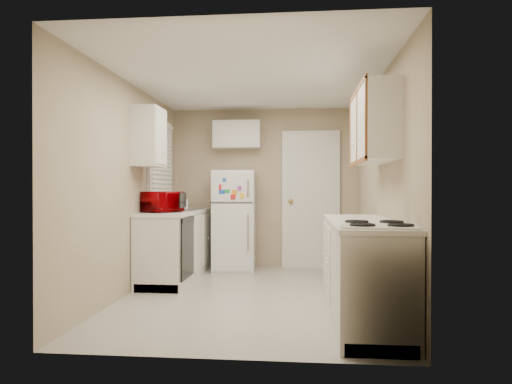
{
  "coord_description": "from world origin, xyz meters",
  "views": [
    {
      "loc": [
        0.52,
        -5.03,
        1.19
      ],
      "look_at": [
        0.0,
        0.5,
        1.15
      ],
      "focal_mm": 32.0,
      "sensor_mm": 36.0,
      "label": 1
    }
  ],
  "objects": [
    {
      "name": "cabinet_over_fridge",
      "position": [
        -0.4,
        1.75,
        2.0
      ],
      "size": [
        0.7,
        0.3,
        0.4
      ],
      "primitive_type": "cube",
      "color": "silver",
      "rests_on": "wall_back"
    },
    {
      "name": "upper_cabinet_left",
      "position": [
        -1.25,
        0.22,
        1.8
      ],
      "size": [
        0.3,
        0.45,
        0.7
      ],
      "primitive_type": "cube",
      "color": "silver",
      "rests_on": "wall_left"
    },
    {
      "name": "window_blinds",
      "position": [
        -1.36,
        1.05,
        1.6
      ],
      "size": [
        0.1,
        0.98,
        1.08
      ],
      "primitive_type": "cube",
      "color": "silver",
      "rests_on": "wall_left"
    },
    {
      "name": "refrigerator",
      "position": [
        -0.42,
        1.53,
        0.72
      ],
      "size": [
        0.62,
        0.61,
        1.45
      ],
      "primitive_type": "cube",
      "rotation": [
        0.0,
        0.0,
        0.05
      ],
      "color": "silver",
      "rests_on": "floor"
    },
    {
      "name": "wall_right",
      "position": [
        1.4,
        0.0,
        1.2
      ],
      "size": [
        3.8,
        3.8,
        0.0
      ],
      "primitive_type": "plane",
      "color": "tan",
      "rests_on": "floor"
    },
    {
      "name": "right_counter",
      "position": [
        1.1,
        -0.8,
        0.45
      ],
      "size": [
        0.6,
        2.0,
        0.9
      ],
      "primitive_type": "cube",
      "color": "silver",
      "rests_on": "floor"
    },
    {
      "name": "upper_cabinet_right",
      "position": [
        1.25,
        -0.5,
        1.8
      ],
      "size": [
        0.3,
        1.2,
        0.7
      ],
      "primitive_type": "cube",
      "color": "silver",
      "rests_on": "wall_right"
    },
    {
      "name": "interior_door",
      "position": [
        0.7,
        1.86,
        1.02
      ],
      "size": [
        0.86,
        0.06,
        2.08
      ],
      "primitive_type": "cube",
      "color": "silver",
      "rests_on": "floor"
    },
    {
      "name": "floor",
      "position": [
        0.0,
        0.0,
        0.0
      ],
      "size": [
        3.8,
        3.8,
        0.0
      ],
      "primitive_type": "plane",
      "color": "beige",
      "rests_on": "ground"
    },
    {
      "name": "wall_front",
      "position": [
        0.0,
        -1.9,
        1.2
      ],
      "size": [
        2.8,
        2.8,
        0.0
      ],
      "primitive_type": "plane",
      "color": "tan",
      "rests_on": "floor"
    },
    {
      "name": "sink",
      "position": [
        -1.1,
        1.05,
        0.86
      ],
      "size": [
        0.54,
        0.74,
        0.16
      ],
      "primitive_type": "cube",
      "color": "gray",
      "rests_on": "left_counter"
    },
    {
      "name": "dishwasher",
      "position": [
        -0.81,
        0.3,
        0.49
      ],
      "size": [
        0.03,
        0.58,
        0.72
      ],
      "primitive_type": "cube",
      "color": "black",
      "rests_on": "floor"
    },
    {
      "name": "soap_bottle",
      "position": [
        -1.11,
        1.32,
        1.0
      ],
      "size": [
        0.12,
        0.12,
        0.21
      ],
      "primitive_type": "imported",
      "rotation": [
        0.0,
        0.0,
        -0.41
      ],
      "color": "silver",
      "rests_on": "left_counter"
    },
    {
      "name": "wall_left",
      "position": [
        -1.4,
        0.0,
        1.2
      ],
      "size": [
        3.8,
        3.8,
        0.0
      ],
      "primitive_type": "plane",
      "color": "tan",
      "rests_on": "floor"
    },
    {
      "name": "stove",
      "position": [
        1.13,
        -1.4,
        0.42
      ],
      "size": [
        0.63,
        0.75,
        0.84
      ],
      "primitive_type": "cube",
      "rotation": [
        0.0,
        0.0,
        -0.1
      ],
      "color": "silver",
      "rests_on": "floor"
    },
    {
      "name": "left_counter",
      "position": [
        -1.1,
        0.9,
        0.45
      ],
      "size": [
        0.6,
        1.8,
        0.9
      ],
      "primitive_type": "cube",
      "color": "silver",
      "rests_on": "floor"
    },
    {
      "name": "wall_back",
      "position": [
        0.0,
        1.9,
        1.2
      ],
      "size": [
        2.8,
        2.8,
        0.0
      ],
      "primitive_type": "plane",
      "color": "tan",
      "rests_on": "floor"
    },
    {
      "name": "microwave",
      "position": [
        -1.15,
        0.45,
        1.05
      ],
      "size": [
        0.52,
        0.42,
        0.31
      ],
      "primitive_type": "imported",
      "rotation": [
        0.0,
        0.0,
        1.15
      ],
      "color": "#7F0004",
      "rests_on": "left_counter"
    },
    {
      "name": "ceiling",
      "position": [
        0.0,
        0.0,
        2.4
      ],
      "size": [
        3.8,
        3.8,
        0.0
      ],
      "primitive_type": "plane",
      "color": "white",
      "rests_on": "floor"
    }
  ]
}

